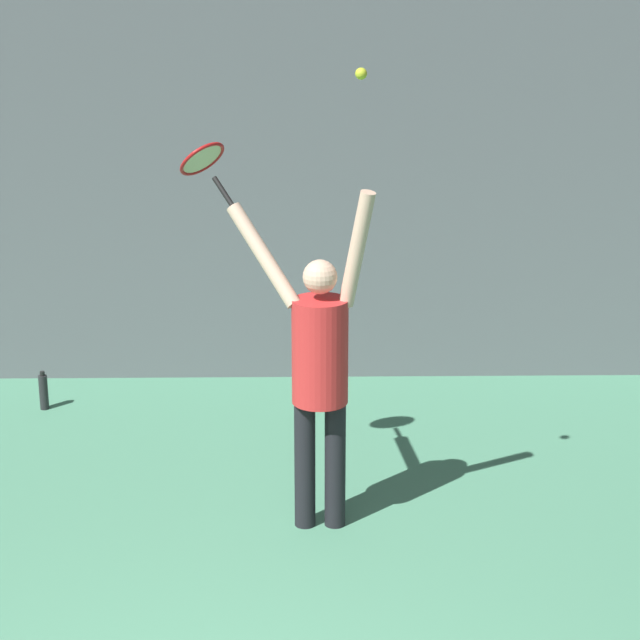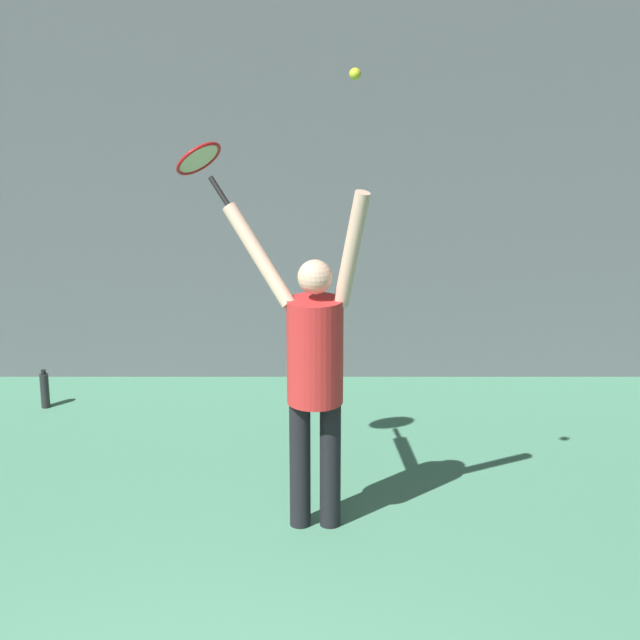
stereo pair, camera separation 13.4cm
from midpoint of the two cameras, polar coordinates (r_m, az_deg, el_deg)
name	(u,v)px [view 2 (the right image)]	position (r m, az deg, el deg)	size (l,w,h in m)	color
back_wall	(251,77)	(9.33, -3.00, 11.87)	(18.00, 0.10, 5.00)	slate
tennis_player	(319,364)	(6.95, 0.51, -2.16)	(0.91, 0.52, 2.14)	black
tennis_racket	(206,162)	(7.13, -5.11, 7.78)	(0.40, 0.39, 0.39)	black
tennis_ball	(361,74)	(6.43, 2.62, 12.02)	(0.07, 0.07, 0.07)	#CCDB2D
water_bottle	(50,390)	(9.37, -12.75, -3.36)	(0.07, 0.07, 0.31)	#262628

